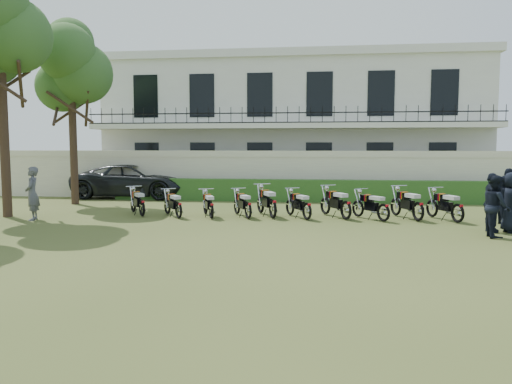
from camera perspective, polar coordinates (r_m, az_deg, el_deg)
ground at (r=15.69m, az=1.48°, el=-3.99°), size 100.00×100.00×0.00m
perimeter_wall at (r=23.49m, az=3.49°, el=1.98°), size 30.00×0.35×2.30m
hedge at (r=22.70m, az=5.86°, el=0.15°), size 18.00×0.60×1.00m
building at (r=29.42m, az=4.30°, el=7.60°), size 20.40×9.60×7.40m
tree_west_mid at (r=20.19m, az=-27.22°, el=16.55°), size 3.40×3.20×8.82m
tree_west_near at (r=23.20m, az=-20.33°, el=13.31°), size 3.40×3.20×7.90m
motorcycle_0 at (r=18.18m, az=-12.91°, el=-1.35°), size 1.14×1.58×1.01m
motorcycle_1 at (r=17.48m, az=-8.84°, el=-1.62°), size 1.11×1.48×0.96m
motorcycle_2 at (r=17.21m, az=-5.13°, el=-1.69°), size 0.82×1.66×0.96m
motorcycle_3 at (r=17.17m, az=-0.90°, el=-1.65°), size 0.94×1.64×0.99m
motorcycle_4 at (r=17.25m, az=1.94°, el=-1.41°), size 0.99×1.92×1.12m
motorcycle_5 at (r=16.99m, az=5.85°, el=-1.71°), size 1.01×1.65×1.01m
motorcycle_6 at (r=17.22m, az=10.25°, el=-1.53°), size 1.09×1.81×1.10m
motorcycle_7 at (r=17.06m, az=14.37°, el=-1.81°), size 1.18×1.57×1.02m
motorcycle_8 at (r=17.46m, az=18.05°, el=-1.61°), size 0.95×1.92×1.11m
motorcycle_9 at (r=17.54m, az=22.07°, el=-1.75°), size 0.94×1.85×1.08m
suv at (r=25.09m, az=-13.75°, el=1.22°), size 5.84×2.73×1.62m
inspector at (r=18.55m, az=-24.20°, el=-0.17°), size 0.64×0.78×1.83m
officer_1 at (r=15.31m, az=25.76°, el=-1.48°), size 0.69×0.87×1.74m
officer_2 at (r=16.14m, az=25.30°, el=-1.11°), size 0.50×1.05×1.75m
officer_3 at (r=16.39m, az=27.18°, el=-1.05°), size 0.57×0.87×1.78m
officer_4 at (r=17.99m, az=26.64°, el=-0.80°), size 0.63×0.80×1.59m
officer_5 at (r=18.23m, az=26.86°, el=-0.39°), size 0.47×1.07×1.81m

